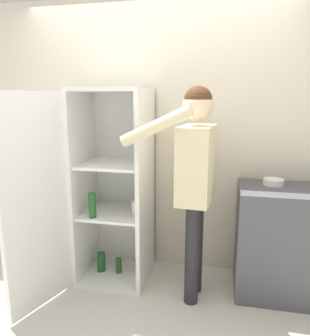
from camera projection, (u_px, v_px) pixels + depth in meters
name	position (u px, v px, depth m)	size (l,w,h in m)	color
ground_plane	(132.00, 321.00, 2.48)	(12.00, 12.00, 0.00)	beige
wall_back	(159.00, 138.00, 3.14)	(7.00, 0.06, 2.55)	beige
refrigerator	(101.00, 190.00, 2.90)	(0.85, 1.20, 1.74)	white
person	(195.00, 168.00, 2.57)	(0.70, 0.58, 1.75)	#262628
counter	(285.00, 242.00, 2.76)	(0.79, 0.56, 0.93)	#4C4C51
bowl	(274.00, 182.00, 2.77)	(0.17, 0.17, 0.05)	white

